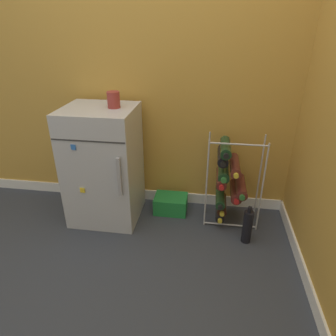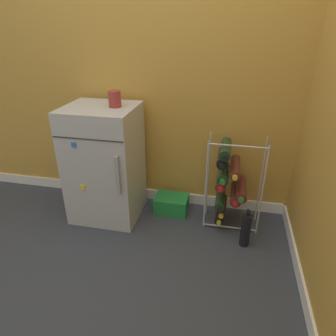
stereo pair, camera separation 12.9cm
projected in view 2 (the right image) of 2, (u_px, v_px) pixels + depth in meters
ground_plane at (148, 254)px, 2.04m from camera, size 14.00×14.00×0.00m
wall_back at (170, 51)px, 2.14m from camera, size 6.94×0.07×2.50m
mini_fridge at (105, 164)px, 2.30m from camera, size 0.51×0.49×0.89m
wine_rack at (228, 182)px, 2.20m from camera, size 0.41×0.32×0.71m
soda_box at (171, 204)px, 2.48m from camera, size 0.26×0.19×0.14m
fridge_top_cup at (115, 99)px, 2.07m from camera, size 0.09×0.09×0.11m
loose_bottle_floor at (246, 230)px, 2.08m from camera, size 0.07×0.07×0.29m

